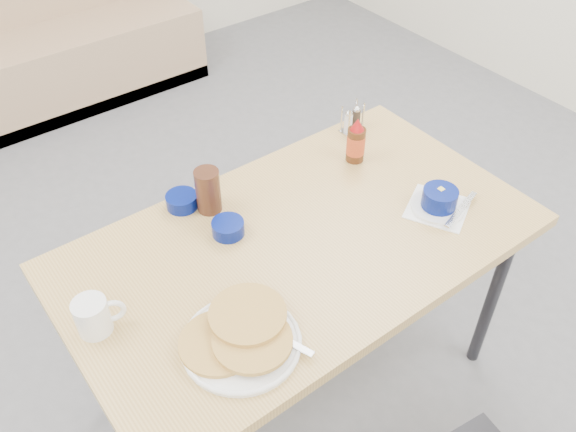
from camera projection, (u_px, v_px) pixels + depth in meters
ground at (341, 431)px, 2.16m from camera, size 6.00×6.00×0.00m
booth_bench at (35, 48)px, 3.57m from camera, size 1.90×0.56×1.22m
dining_table at (301, 254)px, 1.84m from camera, size 1.40×0.80×0.76m
pancake_plate at (241, 337)px, 1.51m from camera, size 0.30×0.30×0.05m
coffee_mug at (94, 316)px, 1.52m from camera, size 0.13×0.09×0.10m
grits_setting at (439, 201)px, 1.88m from camera, size 0.26×0.24×0.08m
creamer_bowl at (182, 201)px, 1.89m from camera, size 0.10×0.10×0.04m
butter_bowl at (228, 228)px, 1.80m from camera, size 0.10×0.10×0.04m
amber_tumbler at (208, 191)px, 1.85m from camera, size 0.10×0.10×0.15m
condiment_caddy at (352, 121)px, 2.20m from camera, size 0.09×0.06×0.11m
syrup_bottle at (356, 142)px, 2.04m from camera, size 0.06×0.06×0.16m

